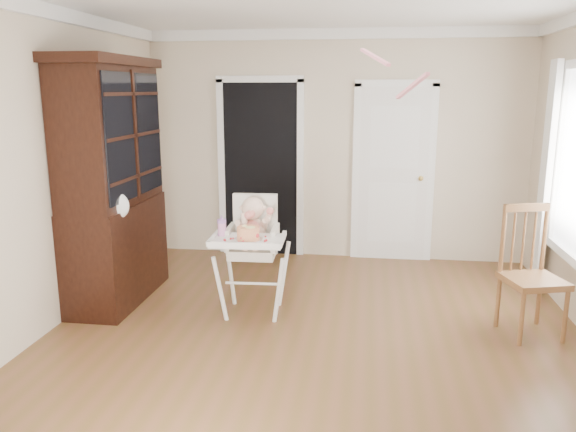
# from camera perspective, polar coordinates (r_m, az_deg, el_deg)

# --- Properties ---
(floor) EXTENTS (5.00, 5.00, 0.00)m
(floor) POSITION_cam_1_polar(r_m,az_deg,el_deg) (4.70, 2.51, -12.69)
(floor) COLOR brown
(floor) RESTS_ON ground
(wall_back) EXTENTS (4.50, 0.00, 4.50)m
(wall_back) POSITION_cam_1_polar(r_m,az_deg,el_deg) (6.77, 4.76, 7.03)
(wall_back) COLOR beige
(wall_back) RESTS_ON floor
(wall_left) EXTENTS (0.00, 5.00, 5.00)m
(wall_left) POSITION_cam_1_polar(r_m,az_deg,el_deg) (5.04, -23.77, 4.03)
(wall_left) COLOR beige
(wall_left) RESTS_ON floor
(crown_molding) EXTENTS (4.50, 5.00, 0.12)m
(crown_molding) POSITION_cam_1_polar(r_m,az_deg,el_deg) (4.29, 2.87, 21.05)
(crown_molding) COLOR white
(crown_molding) RESTS_ON ceiling
(doorway) EXTENTS (1.06, 0.05, 2.22)m
(doorway) POSITION_cam_1_polar(r_m,az_deg,el_deg) (6.90, -2.79, 5.14)
(doorway) COLOR black
(doorway) RESTS_ON wall_back
(closet_door) EXTENTS (0.96, 0.09, 2.13)m
(closet_door) POSITION_cam_1_polar(r_m,az_deg,el_deg) (6.78, 10.63, 4.09)
(closet_door) COLOR white
(closet_door) RESTS_ON wall_back
(high_chair) EXTENTS (0.67, 0.81, 1.11)m
(high_chair) POSITION_cam_1_polar(r_m,az_deg,el_deg) (5.06, -3.62, -2.57)
(high_chair) COLOR white
(high_chair) RESTS_ON floor
(baby) EXTENTS (0.32, 0.24, 0.48)m
(baby) POSITION_cam_1_polar(r_m,az_deg,el_deg) (5.05, -3.58, -0.80)
(baby) COLOR beige
(baby) RESTS_ON high_chair
(cake) EXTENTS (0.25, 0.25, 0.11)m
(cake) POSITION_cam_1_polar(r_m,az_deg,el_deg) (4.77, -4.07, -1.75)
(cake) COLOR silver
(cake) RESTS_ON high_chair
(sippy_cup) EXTENTS (0.08, 0.08, 0.19)m
(sippy_cup) POSITION_cam_1_polar(r_m,az_deg,el_deg) (4.91, -6.74, -1.11)
(sippy_cup) COLOR #CF7EB3
(sippy_cup) RESTS_ON high_chair
(china_cabinet) EXTENTS (0.61, 1.37, 2.31)m
(china_cabinet) POSITION_cam_1_polar(r_m,az_deg,el_deg) (5.56, -17.41, 3.24)
(china_cabinet) COLOR black
(china_cabinet) RESTS_ON floor
(dining_chair) EXTENTS (0.55, 0.55, 1.08)m
(dining_chair) POSITION_cam_1_polar(r_m,az_deg,el_deg) (5.11, 23.48, -5.59)
(dining_chair) COLOR brown
(dining_chair) RESTS_ON floor
(streamer) EXTENTS (0.21, 0.46, 0.15)m
(streamer) POSITION_cam_1_polar(r_m,az_deg,el_deg) (4.11, 8.81, 15.68)
(streamer) COLOR pink
(streamer) RESTS_ON ceiling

